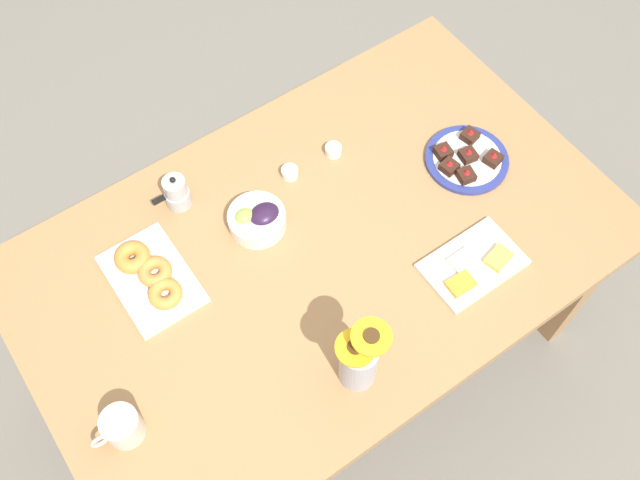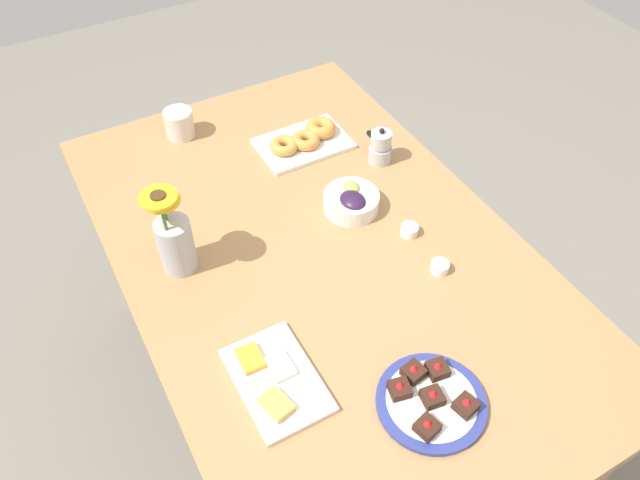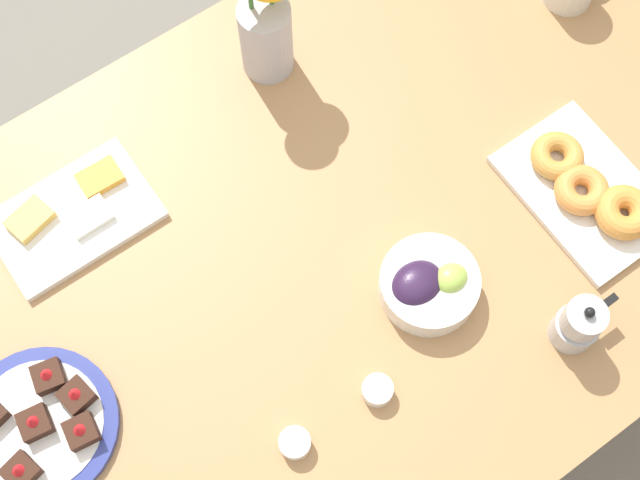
# 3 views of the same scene
# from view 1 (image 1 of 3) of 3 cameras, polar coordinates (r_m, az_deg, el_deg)

# --- Properties ---
(ground_plane) EXTENTS (6.00, 6.00, 0.00)m
(ground_plane) POSITION_cam_1_polar(r_m,az_deg,el_deg) (2.58, 0.00, -8.56)
(ground_plane) COLOR slate
(dining_table) EXTENTS (1.60, 1.00, 0.74)m
(dining_table) POSITION_cam_1_polar(r_m,az_deg,el_deg) (1.98, 0.00, -1.78)
(dining_table) COLOR #A87A4C
(dining_table) RESTS_ON ground_plane
(coffee_mug) EXTENTS (0.13, 0.09, 0.09)m
(coffee_mug) POSITION_cam_1_polar(r_m,az_deg,el_deg) (1.74, -15.57, -14.19)
(coffee_mug) COLOR beige
(coffee_mug) RESTS_ON dining_table
(grape_bowl) EXTENTS (0.16, 0.16, 0.07)m
(grape_bowl) POSITION_cam_1_polar(r_m,az_deg,el_deg) (1.92, -5.02, 1.69)
(grape_bowl) COLOR white
(grape_bowl) RESTS_ON dining_table
(cheese_platter) EXTENTS (0.26, 0.17, 0.03)m
(cheese_platter) POSITION_cam_1_polar(r_m,az_deg,el_deg) (1.91, 12.16, -1.96)
(cheese_platter) COLOR white
(cheese_platter) RESTS_ON dining_table
(croissant_platter) EXTENTS (0.19, 0.28, 0.05)m
(croissant_platter) POSITION_cam_1_polar(r_m,az_deg,el_deg) (1.90, -13.43, -2.77)
(croissant_platter) COLOR white
(croissant_platter) RESTS_ON dining_table
(jam_cup_honey) EXTENTS (0.05, 0.05, 0.03)m
(jam_cup_honey) POSITION_cam_1_polar(r_m,az_deg,el_deg) (2.06, 1.08, 7.22)
(jam_cup_honey) COLOR white
(jam_cup_honey) RESTS_ON dining_table
(jam_cup_berry) EXTENTS (0.05, 0.05, 0.03)m
(jam_cup_berry) POSITION_cam_1_polar(r_m,az_deg,el_deg) (2.02, -2.44, 5.44)
(jam_cup_berry) COLOR white
(jam_cup_berry) RESTS_ON dining_table
(dessert_plate) EXTENTS (0.24, 0.24, 0.05)m
(dessert_plate) POSITION_cam_1_polar(r_m,az_deg,el_deg) (2.09, 11.63, 6.37)
(dessert_plate) COLOR navy
(dessert_plate) RESTS_ON dining_table
(flower_vase) EXTENTS (0.12, 0.11, 0.27)m
(flower_vase) POSITION_cam_1_polar(r_m,az_deg,el_deg) (1.68, 3.12, -9.66)
(flower_vase) COLOR #B2B2BC
(flower_vase) RESTS_ON dining_table
(moka_pot) EXTENTS (0.11, 0.07, 0.12)m
(moka_pot) POSITION_cam_1_polar(r_m,az_deg,el_deg) (1.98, -11.41, 3.72)
(moka_pot) COLOR #B7B7BC
(moka_pot) RESTS_ON dining_table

